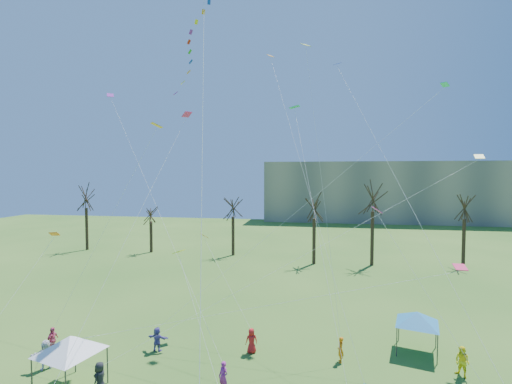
% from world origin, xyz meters
% --- Properties ---
extents(distant_building, '(60.00, 14.00, 15.00)m').
position_xyz_m(distant_building, '(22.00, 82.00, 7.50)').
color(distant_building, gray).
rests_on(distant_building, ground).
extents(bare_tree_row, '(71.70, 8.80, 11.02)m').
position_xyz_m(bare_tree_row, '(4.38, 36.80, 7.06)').
color(bare_tree_row, black).
rests_on(bare_tree_row, ground).
extents(big_box_kite, '(2.26, 5.60, 23.29)m').
position_xyz_m(big_box_kite, '(-2.14, 6.75, 19.45)').
color(big_box_kite, red).
rests_on(big_box_kite, ground).
extents(canopy_tent_white, '(3.91, 3.91, 3.04)m').
position_xyz_m(canopy_tent_white, '(-8.86, 4.41, 2.58)').
color(canopy_tent_white, '#3F3F44').
rests_on(canopy_tent_white, ground).
extents(canopy_tent_blue, '(3.52, 3.52, 2.74)m').
position_xyz_m(canopy_tent_blue, '(11.18, 11.94, 2.32)').
color(canopy_tent_blue, '#3F3F44').
rests_on(canopy_tent_blue, ground).
extents(festival_crowd, '(27.15, 10.90, 1.85)m').
position_xyz_m(festival_crowd, '(0.13, 5.05, 0.86)').
color(festival_crowd, '#B11716').
rests_on(festival_crowd, ground).
extents(small_kites_aloft, '(31.27, 16.30, 33.05)m').
position_xyz_m(small_kites_aloft, '(0.87, 11.95, 13.36)').
color(small_kites_aloft, orange).
rests_on(small_kites_aloft, ground).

